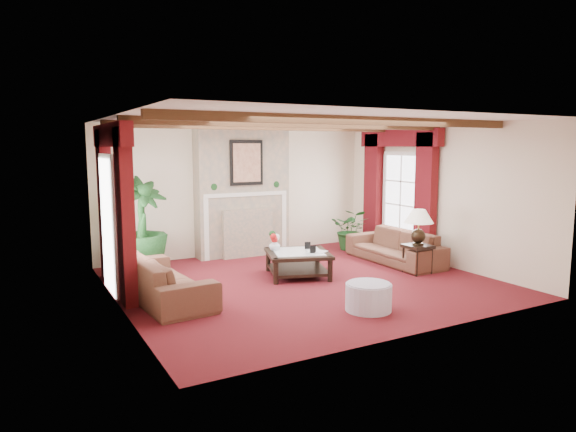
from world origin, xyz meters
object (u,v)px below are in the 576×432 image
side_table (417,259)px  ottoman (368,297)px  sofa_left (163,271)px  sofa_right (394,241)px  coffee_table (298,264)px  potted_palm (141,246)px

side_table → ottoman: 2.45m
sofa_left → ottoman: 3.05m
sofa_right → ottoman: (-2.30, -2.17, -0.23)m
coffee_table → sofa_right: bearing=19.6°
potted_palm → side_table: potted_palm is taller
sofa_right → ottoman: bearing=-46.1°
sofa_right → ottoman: size_ratio=3.34×
potted_palm → ottoman: 4.37m
sofa_right → coffee_table: bearing=-88.5°
sofa_right → coffee_table: 2.23m
potted_palm → coffee_table: potted_palm is taller
sofa_left → sofa_right: (4.68, 0.27, -0.01)m
potted_palm → coffee_table: 2.87m
coffee_table → ottoman: 2.13m
side_table → sofa_left: bearing=172.1°
ottoman → side_table: bearing=31.5°
potted_palm → coffee_table: size_ratio=1.87×
sofa_right → ottoman: sofa_right is taller
sofa_left → potted_palm: potted_palm is taller
sofa_right → potted_palm: bearing=-108.0°
sofa_left → ottoman: (2.38, -1.90, -0.25)m
sofa_left → coffee_table: bearing=-89.1°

